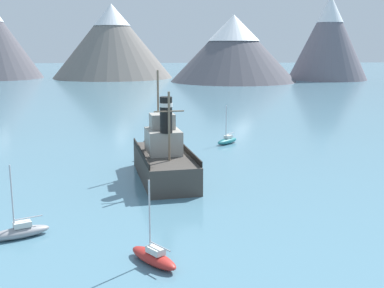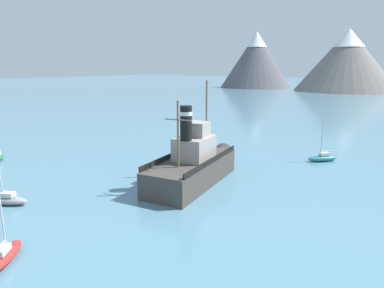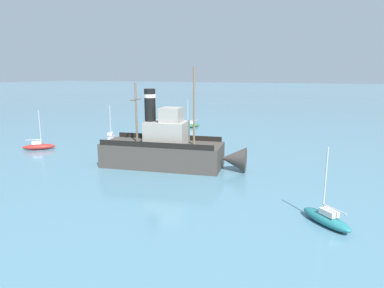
% 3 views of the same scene
% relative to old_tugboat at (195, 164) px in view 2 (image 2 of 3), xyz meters
% --- Properties ---
extents(ground_plane, '(600.00, 600.00, 0.00)m').
position_rel_old_tugboat_xyz_m(ground_plane, '(-0.52, -0.47, -1.83)').
color(ground_plane, teal).
extents(mountain_ridge, '(156.38, 65.96, 29.70)m').
position_rel_old_tugboat_xyz_m(mountain_ridge, '(-7.13, 135.90, 11.83)').
color(mountain_ridge, '#56545B').
rests_on(mountain_ridge, ground).
extents(old_tugboat, '(6.34, 14.76, 9.90)m').
position_rel_old_tugboat_xyz_m(old_tugboat, '(0.00, 0.00, 0.00)').
color(old_tugboat, '#423D38').
rests_on(old_tugboat, ground).
extents(sailboat_red, '(3.25, 3.65, 4.90)m').
position_rel_old_tugboat_xyz_m(sailboat_red, '(-0.53, -18.34, -1.40)').
color(sailboat_red, '#B22823').
rests_on(sailboat_red, ground).
extents(sailboat_teal, '(3.37, 3.55, 4.90)m').
position_rel_old_tugboat_xyz_m(sailboat_teal, '(8.05, 15.35, -1.40)').
color(sailboat_teal, '#23757A').
rests_on(sailboat_teal, ground).
extents(sailboat_grey, '(3.88, 2.73, 4.90)m').
position_rel_old_tugboat_xyz_m(sailboat_grey, '(-9.26, -14.05, -1.40)').
color(sailboat_grey, gray).
rests_on(sailboat_grey, ground).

